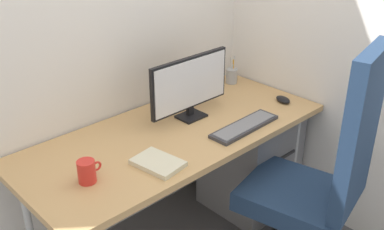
# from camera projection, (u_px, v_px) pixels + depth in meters

# --- Properties ---
(desk) EXTENTS (1.68, 0.72, 0.74)m
(desk) POSITION_uv_depth(u_px,v_px,m) (176.00, 139.00, 2.38)
(desk) COLOR tan
(desk) RESTS_ON ground_plane
(office_chair) EXTENTS (0.57, 0.63, 1.29)m
(office_chair) POSITION_uv_depth(u_px,v_px,m) (322.00, 173.00, 2.20)
(office_chair) COLOR black
(office_chair) RESTS_ON ground_plane
(filing_cabinet) EXTENTS (0.47, 0.49, 0.65)m
(filing_cabinet) POSITION_uv_depth(u_px,v_px,m) (249.00, 160.00, 2.89)
(filing_cabinet) COLOR slate
(filing_cabinet) RESTS_ON ground_plane
(monitor) EXTENTS (0.53, 0.12, 0.35)m
(monitor) POSITION_uv_depth(u_px,v_px,m) (190.00, 85.00, 2.43)
(monitor) COLOR black
(monitor) RESTS_ON desk
(keyboard) EXTENTS (0.44, 0.13, 0.02)m
(keyboard) POSITION_uv_depth(u_px,v_px,m) (245.00, 126.00, 2.38)
(keyboard) COLOR #333338
(keyboard) RESTS_ON desk
(mouse) EXTENTS (0.09, 0.12, 0.03)m
(mouse) POSITION_uv_depth(u_px,v_px,m) (283.00, 100.00, 2.68)
(mouse) COLOR black
(mouse) RESTS_ON desk
(pen_holder) EXTENTS (0.07, 0.07, 0.18)m
(pen_holder) POSITION_uv_depth(u_px,v_px,m) (232.00, 76.00, 2.94)
(pen_holder) COLOR #9EA0A5
(pen_holder) RESTS_ON desk
(notebook) EXTENTS (0.19, 0.25, 0.02)m
(notebook) POSITION_uv_depth(u_px,v_px,m) (158.00, 163.00, 2.06)
(notebook) COLOR beige
(notebook) RESTS_ON desk
(coffee_mug) EXTENTS (0.11, 0.08, 0.10)m
(coffee_mug) POSITION_uv_depth(u_px,v_px,m) (87.00, 171.00, 1.92)
(coffee_mug) COLOR red
(coffee_mug) RESTS_ON desk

